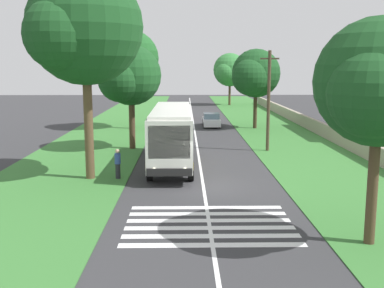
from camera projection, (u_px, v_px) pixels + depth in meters
The scene contains 17 objects.
ground at pixel (204, 188), 24.68m from camera, with size 160.00×160.00×0.00m, color #333335.
grass_verge_left at pixel (99, 142), 39.34m from camera, with size 120.00×8.00×0.04m, color #387533.
grass_verge_right at pixel (293, 141), 39.60m from camera, with size 120.00×8.00×0.04m, color #387533.
centre_line at pixel (196, 142), 39.47m from camera, with size 110.00×0.16×0.01m, color silver.
coach_bus at pixel (172, 133), 29.67m from camera, with size 11.16×2.62×3.73m.
zebra_crossing at pixel (209, 224), 18.97m from camera, with size 4.95×6.80×0.01m.
trailing_car_0 at pixel (211, 120), 49.49m from camera, with size 4.30×1.78×1.43m.
trailing_car_1 at pixel (178, 113), 57.25m from camera, with size 4.30×1.78×1.43m.
roadside_tree_left_0 at pixel (83, 30), 25.38m from camera, with size 7.46×6.32×11.57m.
roadside_tree_left_1 at pixel (130, 60), 46.84m from camera, with size 6.60×5.59×9.86m.
roadside_tree_left_2 at pixel (129, 77), 35.31m from camera, with size 5.71×4.61×7.92m.
roadside_tree_right_0 at pixel (229, 71), 75.61m from camera, with size 6.14×5.37×8.39m.
roadside_tree_right_1 at pixel (375, 86), 16.03m from camera, with size 5.50×4.46×8.01m.
roadside_tree_right_2 at pixel (254, 75), 47.04m from camera, with size 6.15×5.01×8.04m.
utility_pole at pixel (269, 99), 34.64m from camera, with size 0.24×1.40×7.45m.
roadside_wall at pixel (316, 127), 44.48m from camera, with size 70.00×0.40×1.20m, color #9E937F.
pedestrian at pixel (118, 163), 26.38m from camera, with size 0.34×0.34×1.69m.
Camera 1 is at (-23.95, 0.99, 6.36)m, focal length 43.62 mm.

